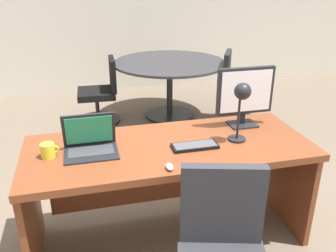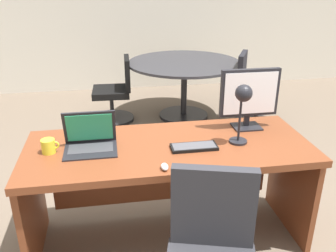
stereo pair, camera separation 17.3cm
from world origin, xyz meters
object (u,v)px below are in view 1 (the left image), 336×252
object	(u,v)px
desk	(168,167)
meeting_chair_near	(238,95)
mouse	(169,167)
meeting_table	(170,75)
desk_lamp	(242,99)
coffee_mug	(48,150)
keyboard	(195,146)
monitor	(245,93)
laptop	(90,140)
meeting_chair_far	(101,97)

from	to	relation	value
desk	meeting_chair_near	distance (m)	2.36
mouse	meeting_table	world-z (taller)	mouse
desk	meeting_table	size ratio (longest dim) A/B	1.31
desk_lamp	coffee_mug	distance (m)	1.26
desk	meeting_chair_near	xyz separation A→B (m)	(1.39, 1.90, -0.20)
coffee_mug	keyboard	bearing A→B (deg)	-5.83
mouse	monitor	bearing A→B (deg)	36.23
keyboard	desk	bearing A→B (deg)	141.26
desk	desk_lamp	distance (m)	0.68
coffee_mug	laptop	bearing A→B (deg)	7.40
meeting_table	meeting_chair_near	distance (m)	0.91
coffee_mug	meeting_table	world-z (taller)	coffee_mug
desk_lamp	coffee_mug	world-z (taller)	desk_lamp
keyboard	meeting_table	size ratio (longest dim) A/B	0.21
keyboard	meeting_chair_far	xyz separation A→B (m)	(-0.45, 2.46, -0.44)
monitor	meeting_table	size ratio (longest dim) A/B	0.30
keyboard	desk_lamp	size ratio (longest dim) A/B	0.73
meeting_chair_far	coffee_mug	bearing A→B (deg)	-101.19
monitor	keyboard	xyz separation A→B (m)	(-0.46, -0.27, -0.24)
mouse	desk_lamp	world-z (taller)	desk_lamp
keyboard	desk_lamp	xyz separation A→B (m)	(0.31, 0.02, 0.29)
monitor	meeting_chair_near	xyz separation A→B (m)	(0.78, 1.75, -0.64)
meeting_chair_near	desk	bearing A→B (deg)	-126.17
meeting_chair_near	meeting_chair_far	size ratio (longest dim) A/B	1.10
laptop	coffee_mug	bearing A→B (deg)	-172.60
laptop	meeting_chair_near	xyz separation A→B (m)	(1.89, 1.89, -0.46)
monitor	desk_lamp	xyz separation A→B (m)	(-0.15, -0.25, 0.05)
keyboard	laptop	bearing A→B (deg)	169.09
keyboard	desk_lamp	world-z (taller)	desk_lamp
mouse	meeting_chair_far	bearing A→B (deg)	94.65
desk_lamp	meeting_table	world-z (taller)	desk_lamp
monitor	meeting_chair_far	bearing A→B (deg)	112.52
meeting_chair_far	monitor	bearing A→B (deg)	-67.48
laptop	mouse	xyz separation A→B (m)	(0.43, -0.36, -0.06)
monitor	desk_lamp	distance (m)	0.30
desk	meeting_chair_far	world-z (taller)	meeting_chair_far
keyboard	mouse	world-z (taller)	mouse
laptop	keyboard	bearing A→B (deg)	-10.91
desk	keyboard	distance (m)	0.28
meeting_table	meeting_chair_near	world-z (taller)	meeting_chair_near
laptop	meeting_table	distance (m)	2.56
mouse	desk_lamp	size ratio (longest dim) A/B	0.18
laptop	mouse	size ratio (longest dim) A/B	4.44
laptop	meeting_chair_near	world-z (taller)	laptop
desk	meeting_chair_near	world-z (taller)	meeting_chair_near
laptop	keyboard	distance (m)	0.67
laptop	keyboard	size ratio (longest dim) A/B	1.11
keyboard	meeting_chair_near	size ratio (longest dim) A/B	0.33
meeting_table	meeting_chair_far	distance (m)	0.93
desk	monitor	xyz separation A→B (m)	(0.61, 0.15, 0.44)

